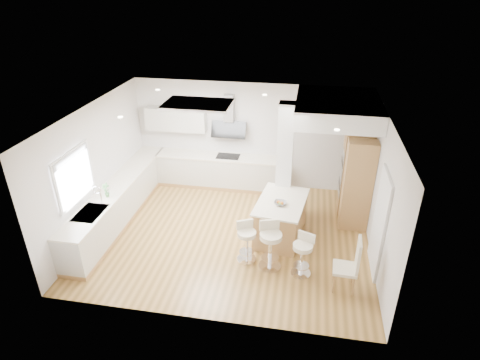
% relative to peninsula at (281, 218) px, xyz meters
% --- Properties ---
extents(ground, '(6.00, 6.00, 0.00)m').
position_rel_peninsula_xyz_m(ground, '(-1.08, -0.14, -0.45)').
color(ground, '#AC7E3F').
rests_on(ground, ground).
extents(ceiling, '(6.00, 5.00, 0.02)m').
position_rel_peninsula_xyz_m(ceiling, '(-1.08, -0.14, -0.45)').
color(ceiling, white).
rests_on(ceiling, ground).
extents(wall_back, '(6.00, 0.04, 2.80)m').
position_rel_peninsula_xyz_m(wall_back, '(-1.08, 2.36, 0.95)').
color(wall_back, silver).
rests_on(wall_back, ground).
extents(wall_left, '(0.04, 5.00, 2.80)m').
position_rel_peninsula_xyz_m(wall_left, '(-4.08, -0.14, 0.95)').
color(wall_left, silver).
rests_on(wall_left, ground).
extents(wall_right, '(0.04, 5.00, 2.80)m').
position_rel_peninsula_xyz_m(wall_right, '(1.92, -0.14, 0.95)').
color(wall_right, silver).
rests_on(wall_right, ground).
extents(skylight, '(4.10, 2.10, 0.06)m').
position_rel_peninsula_xyz_m(skylight, '(-1.87, 0.46, 2.32)').
color(skylight, white).
rests_on(skylight, ground).
extents(window_left, '(0.06, 1.28, 1.07)m').
position_rel_peninsula_xyz_m(window_left, '(-4.04, -1.04, 1.24)').
color(window_left, white).
rests_on(window_left, ground).
extents(doorway_right, '(0.05, 1.00, 2.10)m').
position_rel_peninsula_xyz_m(doorway_right, '(1.89, -0.74, 0.55)').
color(doorway_right, '#4B423B').
rests_on(doorway_right, ground).
extents(counter_left, '(0.63, 4.50, 1.35)m').
position_rel_peninsula_xyz_m(counter_left, '(-3.78, 0.09, 0.01)').
color(counter_left, tan).
rests_on(counter_left, ground).
extents(counter_back, '(3.62, 0.63, 2.50)m').
position_rel_peninsula_xyz_m(counter_back, '(-1.99, 2.08, 0.24)').
color(counter_back, tan).
rests_on(counter_back, ground).
extents(pillar, '(0.35, 0.35, 2.80)m').
position_rel_peninsula_xyz_m(pillar, '(-0.03, 0.81, 0.95)').
color(pillar, white).
rests_on(pillar, ground).
extents(soffit, '(1.78, 2.20, 0.40)m').
position_rel_peninsula_xyz_m(soffit, '(1.02, 1.26, 2.15)').
color(soffit, white).
rests_on(soffit, ground).
extents(oven_column, '(0.63, 1.21, 2.10)m').
position_rel_peninsula_xyz_m(oven_column, '(1.60, 1.09, 0.60)').
color(oven_column, tan).
rests_on(oven_column, ground).
extents(peninsula, '(1.17, 1.59, 0.96)m').
position_rel_peninsula_xyz_m(peninsula, '(0.00, 0.00, 0.00)').
color(peninsula, tan).
rests_on(peninsula, ground).
extents(bar_stool_a, '(0.52, 0.52, 0.87)m').
position_rel_peninsula_xyz_m(bar_stool_a, '(-0.60, -0.93, 0.04)').
color(bar_stool_a, white).
rests_on(bar_stool_a, ground).
extents(bar_stool_b, '(0.57, 0.57, 1.00)m').
position_rel_peninsula_xyz_m(bar_stool_b, '(-0.11, -1.07, 0.11)').
color(bar_stool_b, white).
rests_on(bar_stool_b, ground).
extents(bar_stool_c, '(0.51, 0.51, 0.88)m').
position_rel_peninsula_xyz_m(bar_stool_c, '(0.51, -1.18, 0.04)').
color(bar_stool_c, white).
rests_on(bar_stool_c, ground).
extents(dining_chair, '(0.45, 0.45, 1.10)m').
position_rel_peninsula_xyz_m(dining_chair, '(1.38, -1.46, 0.14)').
color(dining_chair, beige).
rests_on(dining_chair, ground).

